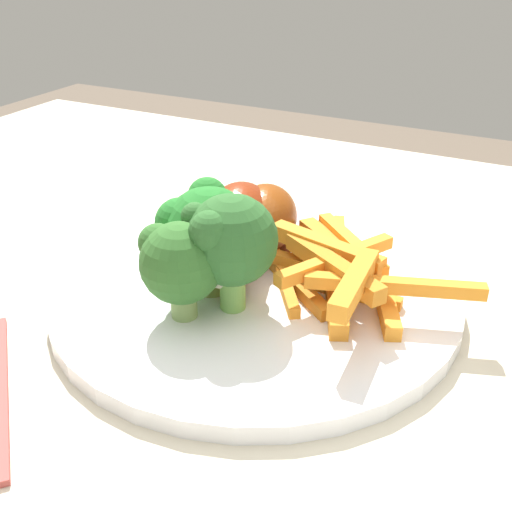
{
  "coord_description": "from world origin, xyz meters",
  "views": [
    {
      "loc": [
        0.09,
        -0.32,
        0.98
      ],
      "look_at": [
        -0.08,
        0.0,
        0.79
      ],
      "focal_mm": 42.87,
      "sensor_mm": 36.0,
      "label": 1
    }
  ],
  "objects_px": {
    "dinner_plate": "(256,289)",
    "chicken_drumstick_near": "(264,221)",
    "broccoli_floret_front": "(183,260)",
    "broccoli_floret_middle": "(208,232)",
    "broccoli_floret_back": "(228,240)",
    "dining_table": "(349,456)",
    "carrot_fries_pile": "(339,269)",
    "chicken_drumstick_far": "(239,222)"
  },
  "relations": [
    {
      "from": "carrot_fries_pile",
      "to": "chicken_drumstick_far",
      "type": "height_order",
      "value": "chicken_drumstick_far"
    },
    {
      "from": "broccoli_floret_front",
      "to": "dining_table",
      "type": "bearing_deg",
      "value": 28.96
    },
    {
      "from": "chicken_drumstick_near",
      "to": "chicken_drumstick_far",
      "type": "height_order",
      "value": "chicken_drumstick_far"
    },
    {
      "from": "broccoli_floret_middle",
      "to": "carrot_fries_pile",
      "type": "xyz_separation_m",
      "value": [
        0.08,
        0.03,
        -0.02
      ]
    },
    {
      "from": "broccoli_floret_front",
      "to": "broccoli_floret_middle",
      "type": "xyz_separation_m",
      "value": [
        -0.0,
        0.03,
        0.0
      ]
    },
    {
      "from": "broccoli_floret_front",
      "to": "broccoli_floret_back",
      "type": "xyz_separation_m",
      "value": [
        0.02,
        0.02,
        0.01
      ]
    },
    {
      "from": "dining_table",
      "to": "carrot_fries_pile",
      "type": "xyz_separation_m",
      "value": [
        -0.02,
        0.01,
        0.15
      ]
    },
    {
      "from": "dinner_plate",
      "to": "broccoli_floret_middle",
      "type": "height_order",
      "value": "broccoli_floret_middle"
    },
    {
      "from": "dinner_plate",
      "to": "carrot_fries_pile",
      "type": "bearing_deg",
      "value": 12.18
    },
    {
      "from": "carrot_fries_pile",
      "to": "chicken_drumstick_near",
      "type": "xyz_separation_m",
      "value": [
        -0.07,
        0.03,
        0.01
      ]
    },
    {
      "from": "dining_table",
      "to": "chicken_drumstick_near",
      "type": "relative_size",
      "value": 10.26
    },
    {
      "from": "dinner_plate",
      "to": "chicken_drumstick_near",
      "type": "xyz_separation_m",
      "value": [
        -0.02,
        0.05,
        0.03
      ]
    },
    {
      "from": "broccoli_floret_front",
      "to": "chicken_drumstick_near",
      "type": "xyz_separation_m",
      "value": [
        0.0,
        0.1,
        -0.02
      ]
    },
    {
      "from": "dining_table",
      "to": "broccoli_floret_middle",
      "type": "distance_m",
      "value": 0.2
    },
    {
      "from": "chicken_drumstick_far",
      "to": "dinner_plate",
      "type": "bearing_deg",
      "value": -46.89
    },
    {
      "from": "broccoli_floret_middle",
      "to": "carrot_fries_pile",
      "type": "height_order",
      "value": "broccoli_floret_middle"
    },
    {
      "from": "broccoli_floret_back",
      "to": "broccoli_floret_middle",
      "type": "bearing_deg",
      "value": 148.4
    },
    {
      "from": "dinner_plate",
      "to": "chicken_drumstick_near",
      "type": "height_order",
      "value": "chicken_drumstick_near"
    },
    {
      "from": "carrot_fries_pile",
      "to": "chicken_drumstick_near",
      "type": "bearing_deg",
      "value": 154.57
    },
    {
      "from": "broccoli_floret_back",
      "to": "broccoli_floret_front",
      "type": "bearing_deg",
      "value": -136.28
    },
    {
      "from": "dining_table",
      "to": "broccoli_floret_front",
      "type": "bearing_deg",
      "value": -151.04
    },
    {
      "from": "broccoli_floret_front",
      "to": "carrot_fries_pile",
      "type": "xyz_separation_m",
      "value": [
        0.08,
        0.07,
        -0.02
      ]
    },
    {
      "from": "dining_table",
      "to": "carrot_fries_pile",
      "type": "height_order",
      "value": "carrot_fries_pile"
    },
    {
      "from": "chicken_drumstick_near",
      "to": "broccoli_floret_back",
      "type": "bearing_deg",
      "value": -79.17
    },
    {
      "from": "dining_table",
      "to": "broccoli_floret_middle",
      "type": "bearing_deg",
      "value": -168.2
    },
    {
      "from": "broccoli_floret_back",
      "to": "chicken_drumstick_near",
      "type": "relative_size",
      "value": 0.67
    },
    {
      "from": "chicken_drumstick_near",
      "to": "chicken_drumstick_far",
      "type": "xyz_separation_m",
      "value": [
        -0.01,
        -0.01,
        0.0
      ]
    },
    {
      "from": "broccoli_floret_middle",
      "to": "broccoli_floret_back",
      "type": "height_order",
      "value": "broccoli_floret_back"
    },
    {
      "from": "broccoli_floret_middle",
      "to": "broccoli_floret_back",
      "type": "xyz_separation_m",
      "value": [
        0.02,
        -0.01,
        0.01
      ]
    },
    {
      "from": "dining_table",
      "to": "broccoli_floret_back",
      "type": "xyz_separation_m",
      "value": [
        -0.08,
        -0.03,
        0.18
      ]
    },
    {
      "from": "dining_table",
      "to": "chicken_drumstick_near",
      "type": "xyz_separation_m",
      "value": [
        -0.09,
        0.05,
        0.15
      ]
    },
    {
      "from": "carrot_fries_pile",
      "to": "chicken_drumstick_far",
      "type": "bearing_deg",
      "value": 166.69
    },
    {
      "from": "dining_table",
      "to": "chicken_drumstick_far",
      "type": "bearing_deg",
      "value": 163.09
    },
    {
      "from": "dining_table",
      "to": "broccoli_floret_front",
      "type": "relative_size",
      "value": 18.62
    },
    {
      "from": "broccoli_floret_front",
      "to": "chicken_drumstick_far",
      "type": "xyz_separation_m",
      "value": [
        -0.01,
        0.09,
        -0.01
      ]
    },
    {
      "from": "carrot_fries_pile",
      "to": "chicken_drumstick_near",
      "type": "height_order",
      "value": "chicken_drumstick_near"
    },
    {
      "from": "broccoli_floret_back",
      "to": "chicken_drumstick_far",
      "type": "bearing_deg",
      "value": 113.19
    },
    {
      "from": "broccoli_floret_back",
      "to": "carrot_fries_pile",
      "type": "bearing_deg",
      "value": 40.34
    },
    {
      "from": "chicken_drumstick_far",
      "to": "broccoli_floret_middle",
      "type": "bearing_deg",
      "value": -83.29
    },
    {
      "from": "broccoli_floret_back",
      "to": "dinner_plate",
      "type": "bearing_deg",
      "value": 88.47
    },
    {
      "from": "chicken_drumstick_near",
      "to": "chicken_drumstick_far",
      "type": "relative_size",
      "value": 0.93
    },
    {
      "from": "broccoli_floret_front",
      "to": "carrot_fries_pile",
      "type": "relative_size",
      "value": 0.39
    }
  ]
}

